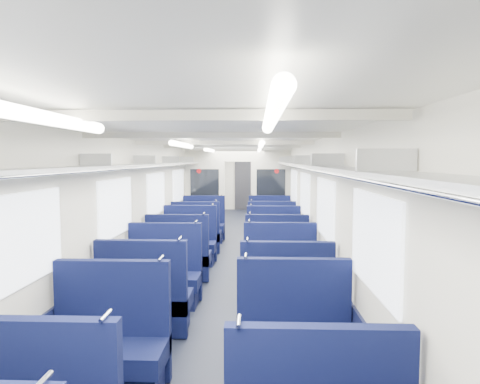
{
  "coord_description": "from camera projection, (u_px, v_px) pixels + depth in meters",
  "views": [
    {
      "loc": [
        0.47,
        -8.48,
        2.06
      ],
      "look_at": [
        0.05,
        3.02,
        1.18
      ],
      "focal_mm": 31.99,
      "sensor_mm": 36.0,
      "label": 1
    }
  ],
  "objects": [
    {
      "name": "seat_13",
      "position": [
        276.0,
        259.0,
        7.27
      ],
      "size": [
        1.06,
        0.58,
        1.18
      ],
      "color": "#0C123A",
      "rests_on": "floor"
    },
    {
      "name": "end_door",
      "position": [
        244.0,
        185.0,
        17.45
      ],
      "size": [
        0.75,
        0.06,
        2.0
      ],
      "primitive_type": "cube",
      "color": "black",
      "rests_on": "floor"
    },
    {
      "name": "seat_19",
      "position": [
        270.0,
        227.0,
        10.72
      ],
      "size": [
        1.06,
        0.58,
        1.18
      ],
      "color": "#0C123A",
      "rests_on": "floor"
    },
    {
      "name": "luggage_rack_right",
      "position": [
        293.0,
        164.0,
        8.43
      ],
      "size": [
        0.36,
        17.4,
        0.18
      ],
      "color": "#B2B5BA",
      "rests_on": "wall_right"
    },
    {
      "name": "windows",
      "position": [
        231.0,
        193.0,
        8.06
      ],
      "size": [
        2.78,
        15.6,
        0.75
      ],
      "color": "white",
      "rests_on": "wall_left"
    },
    {
      "name": "seat_7",
      "position": [
        295.0,
        347.0,
        3.86
      ],
      "size": [
        1.06,
        0.58,
        1.18
      ],
      "color": "#0C123A",
      "rests_on": "floor"
    },
    {
      "name": "wall_right",
      "position": [
        302.0,
        204.0,
        8.48
      ],
      "size": [
        0.02,
        18.0,
        2.35
      ],
      "primitive_type": "cube",
      "color": "beige",
      "rests_on": "floor"
    },
    {
      "name": "ceiling_fittings",
      "position": [
        231.0,
        147.0,
        8.19
      ],
      "size": [
        2.7,
        16.06,
        0.11
      ],
      "color": "beige",
      "rests_on": "ceiling"
    },
    {
      "name": "luggage_rack_left",
      "position": [
        171.0,
        164.0,
        8.51
      ],
      "size": [
        0.36,
        17.4,
        0.18
      ],
      "color": "#B2B5BA",
      "rests_on": "wall_left"
    },
    {
      "name": "seat_11",
      "position": [
        280.0,
        278.0,
        6.1
      ],
      "size": [
        1.06,
        0.58,
        1.18
      ],
      "color": "#0C123A",
      "rests_on": "floor"
    },
    {
      "name": "seat_16",
      "position": [
        196.0,
        236.0,
        9.43
      ],
      "size": [
        1.06,
        0.58,
        1.18
      ],
      "color": "#0C123A",
      "rests_on": "floor"
    },
    {
      "name": "dado_left",
      "position": [
        164.0,
        244.0,
        8.64
      ],
      "size": [
        0.03,
        17.9,
        0.7
      ],
      "primitive_type": "cube",
      "color": "black",
      "rests_on": "floor"
    },
    {
      "name": "wall_left",
      "position": [
        162.0,
        203.0,
        8.58
      ],
      "size": [
        0.02,
        18.0,
        2.35
      ],
      "primitive_type": "cube",
      "color": "beige",
      "rests_on": "floor"
    },
    {
      "name": "ceiling",
      "position": [
        232.0,
        145.0,
        8.44
      ],
      "size": [
        2.8,
        18.0,
        0.01
      ],
      "primitive_type": "cube",
      "color": "silver",
      "rests_on": "wall_left"
    },
    {
      "name": "seat_17",
      "position": [
        271.0,
        235.0,
        9.54
      ],
      "size": [
        1.06,
        0.58,
        1.18
      ],
      "color": "#0C123A",
      "rests_on": "floor"
    },
    {
      "name": "wall_far",
      "position": [
        244.0,
        181.0,
        17.5
      ],
      "size": [
        2.8,
        0.02,
        2.35
      ],
      "primitive_type": "cube",
      "color": "beige",
      "rests_on": "floor"
    },
    {
      "name": "seat_10",
      "position": [
        164.0,
        279.0,
        6.06
      ],
      "size": [
        1.06,
        0.58,
        1.18
      ],
      "color": "#0C123A",
      "rests_on": "floor"
    },
    {
      "name": "seat_6",
      "position": [
        108.0,
        351.0,
        3.79
      ],
      "size": [
        1.06,
        0.58,
        1.18
      ],
      "color": "#0C123A",
      "rests_on": "floor"
    },
    {
      "name": "seat_18",
      "position": [
        203.0,
        227.0,
        10.69
      ],
      "size": [
        1.06,
        0.58,
        1.18
      ],
      "color": "#0C123A",
      "rests_on": "floor"
    },
    {
      "name": "bulkhead",
      "position": [
        238.0,
        191.0,
        11.33
      ],
      "size": [
        2.8,
        0.1,
        2.35
      ],
      "color": "beige",
      "rests_on": "floor"
    },
    {
      "name": "seat_15",
      "position": [
        274.0,
        247.0,
        8.3
      ],
      "size": [
        1.06,
        0.58,
        1.18
      ],
      "color": "#0C123A",
      "rests_on": "floor"
    },
    {
      "name": "seat_8",
      "position": [
        145.0,
        303.0,
        5.04
      ],
      "size": [
        1.06,
        0.58,
        1.18
      ],
      "color": "#0C123A",
      "rests_on": "floor"
    },
    {
      "name": "seat_12",
      "position": [
        179.0,
        259.0,
        7.28
      ],
      "size": [
        1.06,
        0.58,
        1.18
      ],
      "color": "#0C123A",
      "rests_on": "floor"
    },
    {
      "name": "floor",
      "position": [
        232.0,
        261.0,
        8.62
      ],
      "size": [
        2.8,
        18.0,
        0.01
      ],
      "primitive_type": "cube",
      "color": "black",
      "rests_on": "ground"
    },
    {
      "name": "dado_right",
      "position": [
        301.0,
        245.0,
        8.54
      ],
      "size": [
        0.03,
        17.9,
        0.7
      ],
      "primitive_type": "cube",
      "color": "black",
      "rests_on": "floor"
    },
    {
      "name": "seat_14",
      "position": [
        189.0,
        246.0,
        8.42
      ],
      "size": [
        1.06,
        0.58,
        1.18
      ],
      "color": "#0C123A",
      "rests_on": "floor"
    },
    {
      "name": "seat_9",
      "position": [
        286.0,
        306.0,
        4.96
      ],
      "size": [
        1.06,
        0.58,
        1.18
      ],
      "color": "#0C123A",
      "rests_on": "floor"
    }
  ]
}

